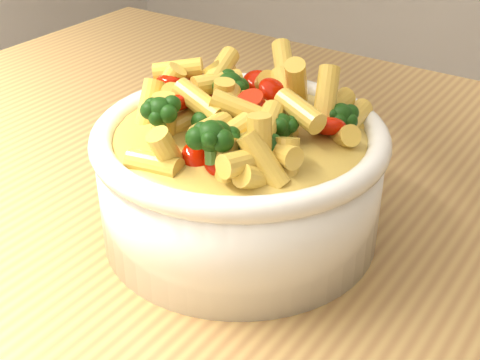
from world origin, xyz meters
The scene contains 3 objects.
table centered at (0.00, 0.00, 0.80)m, with size 1.20×0.80×0.90m.
serving_bowl centered at (-0.06, -0.05, 0.95)m, with size 0.23×0.23×0.10m.
pasta_salad centered at (-0.06, -0.05, 1.01)m, with size 0.19×0.19×0.04m.
Camera 1 is at (0.20, -0.44, 1.22)m, focal length 50.00 mm.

